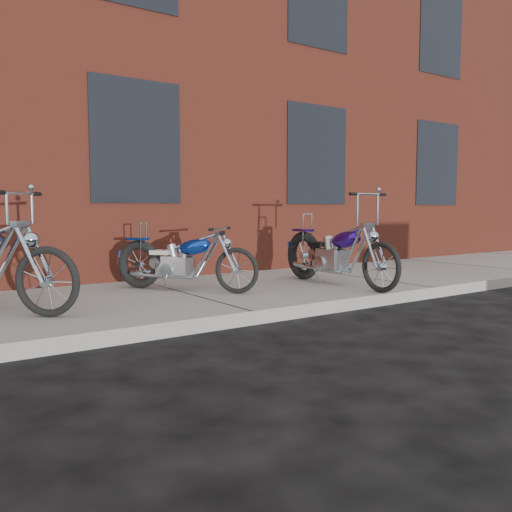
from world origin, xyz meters
TOP-DOWN VIEW (x-y plane):
  - ground at (0.00, 0.00)m, footprint 120.00×120.00m
  - sidewalk at (0.00, 1.50)m, footprint 22.00×3.00m
  - building_brick at (0.00, 8.00)m, footprint 22.00×10.00m
  - chopper_purple at (2.08, 0.95)m, footprint 0.55×2.27m
  - chopper_blue at (0.07, 1.71)m, footprint 1.25×1.71m

SIDE VIEW (x-z plane):
  - ground at x=0.00m, z-range 0.00..0.00m
  - sidewalk at x=0.00m, z-range 0.00..0.15m
  - chopper_blue at x=0.07m, z-range 0.07..0.96m
  - chopper_purple at x=2.08m, z-range -0.08..1.20m
  - building_brick at x=0.00m, z-range 0.00..8.00m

